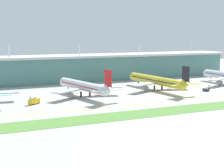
{
  "coord_description": "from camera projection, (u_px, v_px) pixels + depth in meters",
  "views": [
    {
      "loc": [
        -106.63,
        -185.93,
        38.78
      ],
      "look_at": [
        -5.0,
        26.12,
        7.0
      ],
      "focal_mm": 59.67,
      "sensor_mm": 36.0,
      "label": 1
    }
  ],
  "objects": [
    {
      "name": "ground_plane",
      "position": [
        139.0,
        101.0,
        217.02
      ],
      "size": [
        600.0,
        600.0,
        0.0
      ],
      "primitive_type": "plane",
      "color": "#A8A59E"
    },
    {
      "name": "terminal_building",
      "position": [
        77.0,
        68.0,
        307.86
      ],
      "size": [
        288.0,
        34.0,
        30.44
      ],
      "color": "slate",
      "rests_on": "ground"
    },
    {
      "name": "airliner_near_middle",
      "position": [
        84.0,
        86.0,
        230.66
      ],
      "size": [
        48.18,
        62.42,
        18.9
      ],
      "color": "white",
      "rests_on": "ground"
    },
    {
      "name": "airliner_far_middle",
      "position": [
        157.0,
        81.0,
        258.46
      ],
      "size": [
        48.75,
        70.96,
        18.9
      ],
      "color": "yellow",
      "rests_on": "ground"
    },
    {
      "name": "taxiway_stripe_west",
      "position": [
        20.0,
        115.0,
        177.84
      ],
      "size": [
        28.0,
        0.7,
        0.04
      ],
      "primitive_type": "cube",
      "color": "yellow",
      "rests_on": "ground"
    },
    {
      "name": "taxiway_stripe_mid_west",
      "position": [
        86.0,
        109.0,
        192.4
      ],
      "size": [
        28.0,
        0.7,
        0.04
      ],
      "primitive_type": "cube",
      "color": "yellow",
      "rests_on": "ground"
    },
    {
      "name": "taxiway_stripe_centre",
      "position": [
        143.0,
        104.0,
        206.96
      ],
      "size": [
        28.0,
        0.7,
        0.04
      ],
      "primitive_type": "cube",
      "color": "yellow",
      "rests_on": "ground"
    },
    {
      "name": "taxiway_stripe_mid_east",
      "position": [
        192.0,
        99.0,
        221.52
      ],
      "size": [
        28.0,
        0.7,
        0.04
      ],
      "primitive_type": "cube",
      "color": "yellow",
      "rests_on": "ground"
    },
    {
      "name": "grass_verge",
      "position": [
        170.0,
        111.0,
        188.86
      ],
      "size": [
        300.0,
        18.0,
        0.1
      ],
      "primitive_type": "cube",
      "color": "#518438",
      "rests_on": "ground"
    },
    {
      "name": "fuel_truck",
      "position": [
        34.0,
        100.0,
        205.52
      ],
      "size": [
        7.36,
        6.31,
        4.95
      ],
      "color": "gold",
      "rests_on": "ground"
    },
    {
      "name": "pushback_tug",
      "position": [
        206.0,
        90.0,
        252.8
      ],
      "size": [
        3.08,
        4.71,
        1.85
      ],
      "color": "#333842",
      "rests_on": "ground"
    },
    {
      "name": "baggage_cart",
      "position": [
        210.0,
        87.0,
        266.67
      ],
      "size": [
        3.77,
        3.86,
        2.48
      ],
      "color": "silver",
      "rests_on": "ground"
    }
  ]
}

